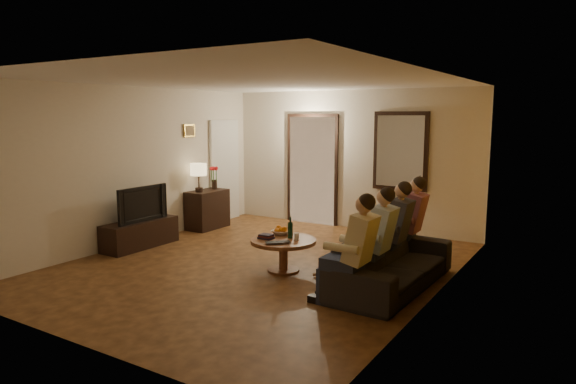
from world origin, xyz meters
The scene contains 33 objects.
floor centered at (0.00, 0.00, 0.00)m, with size 5.00×6.00×0.01m, color #3E2410.
ceiling centered at (0.00, 0.00, 2.60)m, with size 5.00×6.00×0.01m, color white.
back_wall centered at (0.00, 3.00, 1.30)m, with size 5.00×0.02×2.60m, color beige.
front_wall centered at (0.00, -3.00, 1.30)m, with size 5.00×0.02×2.60m, color beige.
left_wall centered at (-2.50, 0.00, 1.30)m, with size 0.02×6.00×2.60m, color beige.
right_wall centered at (2.50, 0.00, 1.30)m, with size 0.02×6.00×2.60m, color beige.
orange_accent centered at (2.49, 0.00, 1.30)m, with size 0.01×6.00×2.60m, color orange.
kitchen_doorway centered at (-0.80, 2.98, 1.05)m, with size 1.00×0.06×2.10m, color #FFE0A5.
door_trim centered at (-0.80, 2.97, 1.05)m, with size 1.12×0.04×2.22m, color black.
fridge_glimpse centered at (-0.55, 2.98, 0.90)m, with size 0.45×0.03×1.70m, color silver.
mirror_frame centered at (1.00, 2.96, 1.50)m, with size 1.00×0.05×1.40m, color black.
mirror_glass centered at (1.00, 2.93, 1.50)m, with size 0.86×0.02×1.26m, color white.
white_door centered at (-2.46, 2.30, 1.02)m, with size 0.06×0.85×2.04m, color white.
framed_art centered at (-2.47, 1.30, 1.85)m, with size 0.03×0.28×0.24m, color #B28C33.
art_canvas centered at (-2.46, 1.30, 1.85)m, with size 0.01×0.22×0.18m, color brown.
dresser centered at (-2.25, 1.50, 0.36)m, with size 0.45×0.81×0.72m, color black.
table_lamp centered at (-2.25, 1.28, 0.99)m, with size 0.30×0.30×0.54m, color beige, non-canonical shape.
flower_vase centered at (-2.25, 1.72, 0.94)m, with size 0.14×0.14×0.44m, color red, non-canonical shape.
tv_stand centered at (-2.25, -0.17, 0.22)m, with size 0.45×1.31×0.44m, color black.
tv centered at (-2.25, -0.17, 0.72)m, with size 0.13×0.99×0.57m, color black.
sofa centered at (1.95, 0.12, 0.32)m, with size 0.85×2.16×0.63m, color black.
person_a centered at (1.85, -0.78, 0.60)m, with size 0.60×0.40×1.20m, color tan, non-canonical shape.
person_b centered at (1.85, -0.18, 0.60)m, with size 0.60×0.40×1.20m, color tan, non-canonical shape.
person_c centered at (1.85, 0.42, 0.60)m, with size 0.60×0.40×1.20m, color tan, non-canonical shape.
person_d centered at (1.85, 1.02, 0.60)m, with size 0.60×0.40×1.20m, color tan, non-canonical shape.
dog centered at (1.27, 0.01, 0.28)m, with size 0.56×0.24×0.56m, color olive, non-canonical shape.
coffee_table centered at (0.44, -0.04, 0.23)m, with size 0.90×0.90×0.45m, color brown.
bowl centered at (0.26, 0.18, 0.48)m, with size 0.26×0.26×0.06m, color white.
oranges centered at (0.26, 0.18, 0.55)m, with size 0.20×0.20×0.08m, color orange, non-canonical shape.
wine_bottle centered at (0.49, 0.06, 0.60)m, with size 0.07×0.07×0.31m, color black, non-canonical shape.
wine_glass centered at (0.62, 0.01, 0.50)m, with size 0.06×0.06×0.10m, color silver.
book_stack centered at (0.22, -0.14, 0.48)m, with size 0.20×0.15×0.07m, color black, non-canonical shape.
laptop centered at (0.54, -0.32, 0.46)m, with size 0.33×0.21×0.03m, color black.
Camera 1 is at (4.11, -5.83, 2.13)m, focal length 32.00 mm.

